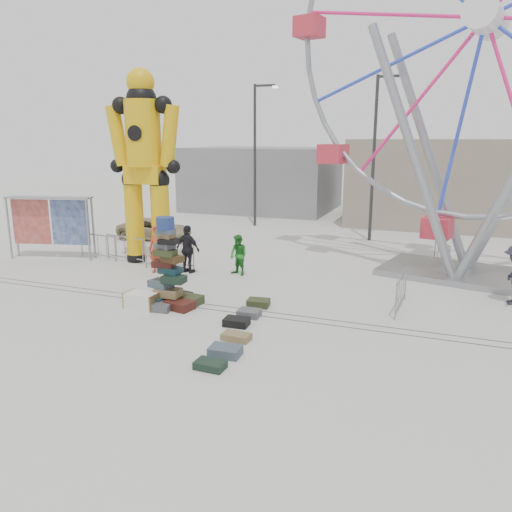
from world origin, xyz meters
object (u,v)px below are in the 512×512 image
at_px(crash_test_dummy, 144,160).
at_px(lamp_post_right, 376,150).
at_px(pedestrian_black, 188,249).
at_px(barricade_dummy_b, 125,249).
at_px(steamer_trunk, 142,301).
at_px(pedestrian_green, 238,255).
at_px(barricade_dummy_c, 169,255).
at_px(barricade_wheel_back, 442,254).
at_px(banner_scaffold, 50,212).
at_px(barricade_dummy_a, 98,246).
at_px(barricade_wheel_front, 401,292).
at_px(suitcase_tower, 168,281).
at_px(pedestrian_red, 157,250).
at_px(ferris_wheel, 483,54).
at_px(lamp_post_left, 256,148).
at_px(parked_suv, 155,229).

bearing_deg(crash_test_dummy, lamp_post_right, 38.40).
bearing_deg(pedestrian_black, barricade_dummy_b, 1.72).
bearing_deg(steamer_trunk, pedestrian_green, 75.93).
bearing_deg(pedestrian_green, steamer_trunk, -82.02).
bearing_deg(barricade_dummy_c, barricade_wheel_back, 11.35).
relative_size(lamp_post_right, barricade_dummy_b, 4.00).
bearing_deg(banner_scaffold, lamp_post_right, 20.66).
bearing_deg(barricade_wheel_back, lamp_post_right, -158.95).
distance_m(barricade_dummy_a, barricade_wheel_back, 14.29).
bearing_deg(steamer_trunk, crash_test_dummy, 122.55).
bearing_deg(banner_scaffold, barricade_wheel_front, -20.86).
bearing_deg(lamp_post_right, pedestrian_green, -114.04).
xyz_separation_m(suitcase_tower, barricade_dummy_b, (-4.59, 4.26, -0.23)).
xyz_separation_m(crash_test_dummy, pedestrian_red, (1.28, -1.42, -3.27)).
bearing_deg(suitcase_tower, barricade_dummy_b, 140.93).
bearing_deg(barricade_wheel_front, lamp_post_right, 15.84).
xyz_separation_m(lamp_post_right, crash_test_dummy, (-8.07, -7.92, -0.28)).
relative_size(suitcase_tower, barricade_wheel_front, 1.39).
xyz_separation_m(crash_test_dummy, barricade_wheel_front, (10.38, -2.42, -3.65)).
bearing_deg(crash_test_dummy, ferris_wheel, 4.27).
bearing_deg(lamp_post_right, banner_scaffold, -144.50).
bearing_deg(banner_scaffold, pedestrian_green, -12.77).
distance_m(barricade_wheel_back, pedestrian_red, 11.26).
bearing_deg(barricade_wheel_back, banner_scaffold, -90.54).
bearing_deg(barricade_dummy_c, pedestrian_red, -107.05).
distance_m(barricade_dummy_b, barricade_wheel_front, 11.59).
bearing_deg(lamp_post_right, ferris_wheel, -54.09).
height_order(barricade_dummy_b, barricade_wheel_front, same).
bearing_deg(barricade_dummy_c, steamer_trunk, -80.68).
bearing_deg(pedestrian_red, barricade_dummy_b, 152.09).
bearing_deg(banner_scaffold, ferris_wheel, -4.19).
bearing_deg(barricade_dummy_a, lamp_post_right, 46.84).
height_order(suitcase_tower, banner_scaffold, suitcase_tower).
height_order(steamer_trunk, barricade_wheel_front, barricade_wheel_front).
bearing_deg(pedestrian_black, pedestrian_red, 37.56).
bearing_deg(barricade_dummy_a, steamer_trunk, -33.46).
bearing_deg(ferris_wheel, lamp_post_left, 158.47).
xyz_separation_m(crash_test_dummy, parked_suv, (-2.33, 4.19, -3.66)).
xyz_separation_m(barricade_dummy_b, barricade_dummy_c, (2.37, -0.42, 0.00)).
height_order(lamp_post_left, barricade_dummy_b, lamp_post_left).
bearing_deg(barricade_dummy_a, pedestrian_red, -8.64).
height_order(banner_scaffold, steamer_trunk, banner_scaffold).
relative_size(barricade_dummy_b, pedestrian_green, 1.29).
xyz_separation_m(banner_scaffold, barricade_dummy_c, (5.62, 0.19, -1.45)).
distance_m(ferris_wheel, barricade_wheel_back, 7.43).
bearing_deg(ferris_wheel, suitcase_tower, -128.76).
relative_size(pedestrian_green, pedestrian_black, 0.83).
height_order(barricade_dummy_c, parked_suv, barricade_dummy_c).
height_order(ferris_wheel, pedestrian_green, ferris_wheel).
height_order(barricade_dummy_b, pedestrian_green, pedestrian_green).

